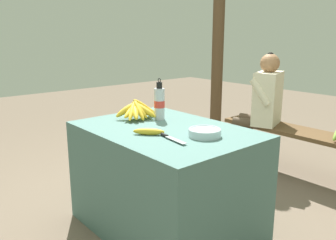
{
  "coord_description": "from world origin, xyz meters",
  "views": [
    {
      "loc": [
        1.66,
        -1.39,
        1.28
      ],
      "look_at": [
        -0.03,
        0.05,
        0.74
      ],
      "focal_mm": 38.0,
      "sensor_mm": 36.0,
      "label": 1
    }
  ],
  "objects_px": {
    "knife": "(170,137)",
    "wooden_bench": "(296,138)",
    "water_bottle": "(159,103)",
    "serving_bowl": "(205,132)",
    "support_post_near": "(218,27)",
    "seated_vendor": "(262,103)",
    "banana_bunch_ripe": "(138,109)",
    "loose_banana_front": "(149,132)"
  },
  "relations": [
    {
      "from": "loose_banana_front",
      "to": "seated_vendor",
      "type": "xyz_separation_m",
      "value": [
        -0.31,
        1.57,
        -0.07
      ]
    },
    {
      "from": "loose_banana_front",
      "to": "knife",
      "type": "height_order",
      "value": "loose_banana_front"
    },
    {
      "from": "wooden_bench",
      "to": "support_post_near",
      "type": "xyz_separation_m",
      "value": [
        -1.31,
        0.4,
        0.98
      ]
    },
    {
      "from": "serving_bowl",
      "to": "water_bottle",
      "type": "relative_size",
      "value": 0.66
    },
    {
      "from": "banana_bunch_ripe",
      "to": "knife",
      "type": "relative_size",
      "value": 1.42
    },
    {
      "from": "water_bottle",
      "to": "support_post_near",
      "type": "relative_size",
      "value": 0.11
    },
    {
      "from": "loose_banana_front",
      "to": "wooden_bench",
      "type": "height_order",
      "value": "loose_banana_front"
    },
    {
      "from": "serving_bowl",
      "to": "seated_vendor",
      "type": "xyz_separation_m",
      "value": [
        -0.55,
        1.34,
        -0.08
      ]
    },
    {
      "from": "loose_banana_front",
      "to": "wooden_bench",
      "type": "xyz_separation_m",
      "value": [
        0.03,
        1.62,
        -0.35
      ]
    },
    {
      "from": "wooden_bench",
      "to": "support_post_near",
      "type": "distance_m",
      "value": 1.69
    },
    {
      "from": "serving_bowl",
      "to": "wooden_bench",
      "type": "relative_size",
      "value": 0.14
    },
    {
      "from": "banana_bunch_ripe",
      "to": "wooden_bench",
      "type": "bearing_deg",
      "value": 74.51
    },
    {
      "from": "loose_banana_front",
      "to": "water_bottle",
      "type": "bearing_deg",
      "value": 131.62
    },
    {
      "from": "water_bottle",
      "to": "knife",
      "type": "distance_m",
      "value": 0.49
    },
    {
      "from": "knife",
      "to": "wooden_bench",
      "type": "relative_size",
      "value": 0.16
    },
    {
      "from": "banana_bunch_ripe",
      "to": "support_post_near",
      "type": "bearing_deg",
      "value": 116.63
    },
    {
      "from": "banana_bunch_ripe",
      "to": "serving_bowl",
      "type": "bearing_deg",
      "value": 4.09
    },
    {
      "from": "knife",
      "to": "seated_vendor",
      "type": "bearing_deg",
      "value": 113.14
    },
    {
      "from": "serving_bowl",
      "to": "seated_vendor",
      "type": "distance_m",
      "value": 1.45
    },
    {
      "from": "knife",
      "to": "wooden_bench",
      "type": "xyz_separation_m",
      "value": [
        -0.11,
        1.58,
        -0.34
      ]
    },
    {
      "from": "water_bottle",
      "to": "seated_vendor",
      "type": "bearing_deg",
      "value": 92.25
    },
    {
      "from": "serving_bowl",
      "to": "support_post_near",
      "type": "height_order",
      "value": "support_post_near"
    },
    {
      "from": "wooden_bench",
      "to": "support_post_near",
      "type": "relative_size",
      "value": 0.51
    },
    {
      "from": "banana_bunch_ripe",
      "to": "seated_vendor",
      "type": "bearing_deg",
      "value": 87.75
    },
    {
      "from": "knife",
      "to": "support_post_near",
      "type": "xyz_separation_m",
      "value": [
        -1.43,
        1.98,
        0.64
      ]
    },
    {
      "from": "banana_bunch_ripe",
      "to": "seated_vendor",
      "type": "distance_m",
      "value": 1.39
    },
    {
      "from": "loose_banana_front",
      "to": "support_post_near",
      "type": "height_order",
      "value": "support_post_near"
    },
    {
      "from": "serving_bowl",
      "to": "support_post_near",
      "type": "distance_m",
      "value": 2.43
    },
    {
      "from": "serving_bowl",
      "to": "loose_banana_front",
      "type": "height_order",
      "value": "serving_bowl"
    },
    {
      "from": "banana_bunch_ripe",
      "to": "serving_bowl",
      "type": "xyz_separation_m",
      "value": [
        0.6,
        0.04,
        -0.04
      ]
    },
    {
      "from": "water_bottle",
      "to": "support_post_near",
      "type": "height_order",
      "value": "support_post_near"
    },
    {
      "from": "knife",
      "to": "serving_bowl",
      "type": "bearing_deg",
      "value": 70.8
    },
    {
      "from": "knife",
      "to": "wooden_bench",
      "type": "distance_m",
      "value": 1.62
    },
    {
      "from": "knife",
      "to": "banana_bunch_ripe",
      "type": "bearing_deg",
      "value": 170.56
    },
    {
      "from": "serving_bowl",
      "to": "support_post_near",
      "type": "xyz_separation_m",
      "value": [
        -1.52,
        1.79,
        0.63
      ]
    },
    {
      "from": "knife",
      "to": "seated_vendor",
      "type": "height_order",
      "value": "seated_vendor"
    },
    {
      "from": "knife",
      "to": "support_post_near",
      "type": "relative_size",
      "value": 0.08
    },
    {
      "from": "serving_bowl",
      "to": "knife",
      "type": "xyz_separation_m",
      "value": [
        -0.09,
        -0.19,
        -0.02
      ]
    },
    {
      "from": "water_bottle",
      "to": "seated_vendor",
      "type": "height_order",
      "value": "seated_vendor"
    },
    {
      "from": "water_bottle",
      "to": "banana_bunch_ripe",
      "type": "bearing_deg",
      "value": -134.17
    },
    {
      "from": "banana_bunch_ripe",
      "to": "loose_banana_front",
      "type": "bearing_deg",
      "value": -26.83
    },
    {
      "from": "support_post_near",
      "to": "knife",
      "type": "bearing_deg",
      "value": -54.18
    }
  ]
}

